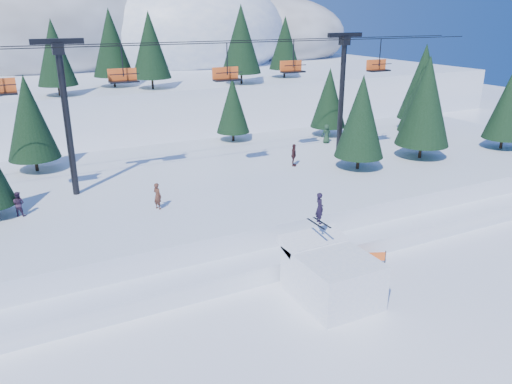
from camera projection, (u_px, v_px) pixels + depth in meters
name	position (u px, v px, depth m)	size (l,w,h in m)	color
ground	(334.00, 327.00, 23.98)	(160.00, 160.00, 0.00)	white
mid_shelf	(200.00, 191.00, 38.66)	(70.00, 22.00, 2.50)	white
berm	(259.00, 251.00, 30.51)	(70.00, 6.00, 1.10)	white
mountain_ridge	(45.00, 44.00, 80.13)	(119.00, 60.00, 26.46)	white
jump_kicker	(331.00, 274.00, 26.11)	(3.67, 5.00, 5.41)	white
chairlift	(208.00, 85.00, 36.39)	(46.00, 3.21, 10.28)	black
conifer_stand	(222.00, 115.00, 38.01)	(59.94, 17.35, 9.19)	black
distant_skiers	(238.00, 161.00, 38.86)	(28.22, 10.15, 1.83)	#422124
banner_near	(362.00, 257.00, 29.71)	(2.64, 1.16, 0.90)	black
banner_far	(429.00, 224.00, 34.39)	(2.83, 0.46, 0.90)	black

